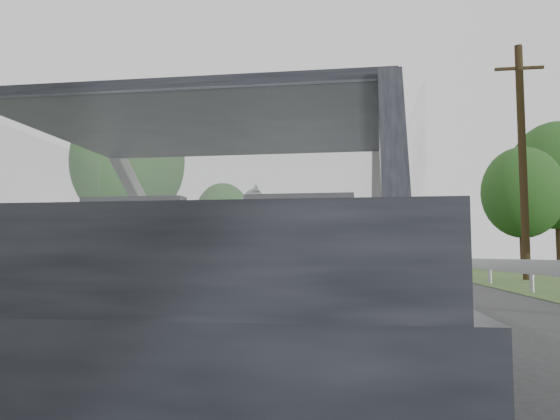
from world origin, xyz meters
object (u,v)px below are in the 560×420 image
(cat, at_px, (296,213))
(utility_pole, at_px, (523,161))
(other_car, at_px, (319,259))
(highway_sign, at_px, (463,249))
(subject_car, at_px, (234,272))

(cat, bearing_deg, utility_pole, 57.41)
(other_car, xyz_separation_m, highway_sign, (6.52, -2.45, 0.45))
(cat, xyz_separation_m, other_car, (-1.69, 23.74, -0.43))
(other_car, height_order, highway_sign, highway_sign)
(cat, xyz_separation_m, highway_sign, (4.83, 21.29, 0.02))
(utility_pole, bearing_deg, other_car, 135.99)
(cat, xyz_separation_m, utility_pole, (6.02, 16.29, 3.04))
(cat, height_order, highway_sign, highway_sign)
(utility_pole, bearing_deg, highway_sign, 103.39)
(other_car, distance_m, highway_sign, 6.99)
(other_car, distance_m, utility_pole, 11.27)
(subject_car, bearing_deg, utility_pole, 69.65)
(subject_car, distance_m, highway_sign, 22.52)
(subject_car, xyz_separation_m, other_car, (-1.43, 24.38, -0.07))
(cat, distance_m, utility_pole, 17.63)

